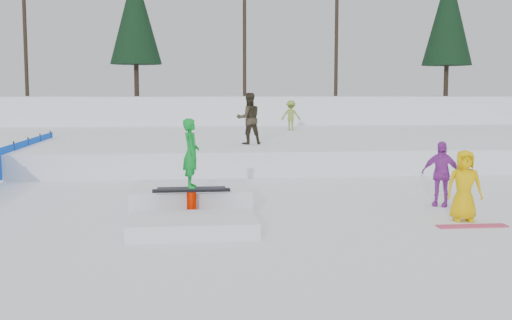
{
  "coord_description": "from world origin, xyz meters",
  "views": [
    {
      "loc": [
        -1.16,
        -12.51,
        2.64
      ],
      "look_at": [
        0.5,
        2.0,
        1.1
      ],
      "focal_mm": 45.0,
      "sensor_mm": 36.0,
      "label": 1
    }
  ],
  "objects": [
    {
      "name": "spectator_purple",
      "position": [
        4.79,
        1.69,
        0.76
      ],
      "size": [
        0.94,
        0.82,
        1.52
      ],
      "primitive_type": "imported",
      "rotation": [
        0.0,
        0.0,
        -0.62
      ],
      "color": "purple",
      "rests_on": "ground"
    },
    {
      "name": "ground",
      "position": [
        0.0,
        0.0,
        0.0
      ],
      "size": [
        120.0,
        120.0,
        0.0
      ],
      "primitive_type": "plane",
      "color": "white"
    },
    {
      "name": "spectator_yellow",
      "position": [
        4.58,
        -0.05,
        0.74
      ],
      "size": [
        0.79,
        0.58,
        1.47
      ],
      "primitive_type": "imported",
      "rotation": [
        0.0,
        0.0,
        -0.16
      ],
      "color": "#E3B301",
      "rests_on": "ground"
    },
    {
      "name": "snow_berm",
      "position": [
        0.0,
        30.0,
        1.2
      ],
      "size": [
        60.0,
        14.0,
        2.4
      ],
      "primitive_type": "cube",
      "color": "white",
      "rests_on": "ground"
    },
    {
      "name": "loose_board_red",
      "position": [
        4.5,
        -0.63,
        0.01
      ],
      "size": [
        1.4,
        0.29,
        0.03
      ],
      "primitive_type": "cube",
      "rotation": [
        0.0,
        0.0,
        -0.0
      ],
      "color": "#C1355A",
      "rests_on": "ground"
    },
    {
      "name": "jib_rail_feature",
      "position": [
        -1.0,
        1.21,
        0.3
      ],
      "size": [
        2.6,
        4.4,
        2.11
      ],
      "color": "white",
      "rests_on": "ground"
    },
    {
      "name": "walker_ygreen",
      "position": [
        4.11,
        18.46,
        1.53
      ],
      "size": [
        1.05,
        0.77,
        1.46
      ],
      "primitive_type": "imported",
      "rotation": [
        0.0,
        0.0,
        2.87
      ],
      "color": "olive",
      "rests_on": "snow_midrise"
    },
    {
      "name": "walker_olive",
      "position": [
        1.18,
        10.21,
        1.72
      ],
      "size": [
        1.0,
        0.84,
        1.83
      ],
      "primitive_type": "imported",
      "rotation": [
        0.0,
        0.0,
        3.32
      ],
      "color": "#2F281B",
      "rests_on": "snow_midrise"
    },
    {
      "name": "snow_midrise",
      "position": [
        0.0,
        16.0,
        0.4
      ],
      "size": [
        50.0,
        18.0,
        0.8
      ],
      "primitive_type": "cube",
      "color": "white",
      "rests_on": "ground"
    },
    {
      "name": "treeline",
      "position": [
        6.18,
        28.28,
        7.45
      ],
      "size": [
        40.24,
        4.22,
        10.5
      ],
      "color": "black",
      "rests_on": "snow_berm"
    }
  ]
}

